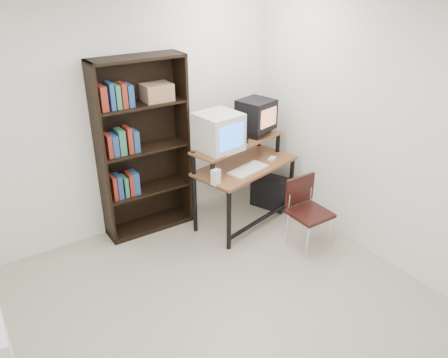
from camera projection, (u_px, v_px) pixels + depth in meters
floor at (218, 332)px, 3.67m from camera, size 4.00×4.00×0.01m
back_wall at (113, 121)px, 4.58m from camera, size 4.00×0.01×2.60m
right_wall at (394, 139)px, 4.10m from camera, size 0.01×4.00×2.60m
computer_desk at (244, 168)px, 4.99m from camera, size 1.31×0.85×0.98m
crt_monitor at (218, 132)px, 4.66m from camera, size 0.48×0.48×0.41m
vcr at (255, 132)px, 5.13m from camera, size 0.44×0.39×0.08m
crt_tv at (256, 114)px, 5.04m from camera, size 0.44×0.43×0.34m
cd_spindle at (243, 141)px, 4.90m from camera, size 0.12×0.12×0.05m
keyboard at (248, 170)px, 4.81m from camera, size 0.51×0.31×0.03m
mousepad at (271, 160)px, 5.10m from camera, size 0.27×0.24×0.01m
mouse at (272, 159)px, 5.08m from camera, size 0.12×0.09×0.03m
desk_speaker at (216, 177)px, 4.50m from camera, size 0.10×0.09×0.17m
pc_tower at (270, 192)px, 5.49m from camera, size 0.36×0.49×0.42m
school_chair at (306, 206)px, 4.62m from camera, size 0.40×0.40×0.78m
bookshelf at (142, 146)px, 4.73m from camera, size 0.99×0.35×1.97m
wall_outlet at (301, 188)px, 5.39m from camera, size 0.02×0.08×0.12m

